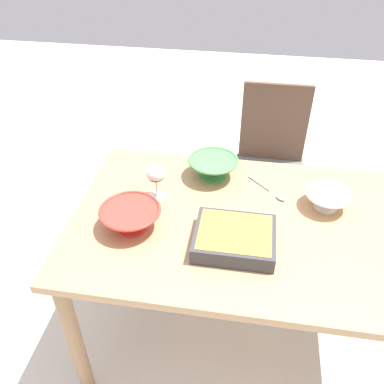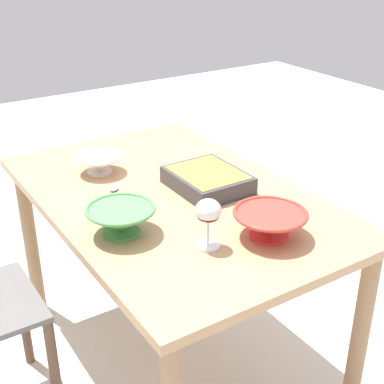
{
  "view_description": "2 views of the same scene",
  "coord_description": "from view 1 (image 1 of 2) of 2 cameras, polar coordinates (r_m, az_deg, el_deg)",
  "views": [
    {
      "loc": [
        -0.01,
        -1.18,
        1.78
      ],
      "look_at": [
        -0.22,
        0.11,
        0.77
      ],
      "focal_mm": 38.59,
      "sensor_mm": 36.0,
      "label": 1
    },
    {
      "loc": [
        -1.5,
        0.88,
        1.58
      ],
      "look_at": [
        -0.09,
        -0.02,
        0.78
      ],
      "focal_mm": 51.1,
      "sensor_mm": 36.0,
      "label": 2
    }
  ],
  "objects": [
    {
      "name": "ground_plane",
      "position": [
        2.14,
        5.68,
        -18.99
      ],
      "size": [
        8.0,
        8.0,
        0.0
      ],
      "primitive_type": "plane",
      "color": "beige"
    },
    {
      "name": "wine_glass",
      "position": [
        1.62,
        -5.02,
        2.31
      ],
      "size": [
        0.08,
        0.08,
        0.15
      ],
      "color": "white",
      "rests_on": "dining_table"
    },
    {
      "name": "serving_bowl",
      "position": [
        1.77,
        2.93,
        3.5
      ],
      "size": [
        0.21,
        0.21,
        0.09
      ],
      "color": "#4C994C",
      "rests_on": "dining_table"
    },
    {
      "name": "dining_table",
      "position": [
        1.64,
        7.05,
        -6.54
      ],
      "size": [
        1.32,
        0.85,
        0.74
      ],
      "color": "tan",
      "rests_on": "ground_plane"
    },
    {
      "name": "casserole_dish",
      "position": [
        1.46,
        5.89,
        -6.28
      ],
      "size": [
        0.28,
        0.23,
        0.06
      ],
      "color": "#38383D",
      "rests_on": "dining_table"
    },
    {
      "name": "serving_spoon",
      "position": [
        1.72,
        11.28,
        -0.13
      ],
      "size": [
        0.16,
        0.16,
        0.01
      ],
      "color": "silver",
      "rests_on": "dining_table"
    },
    {
      "name": "chair",
      "position": [
        2.35,
        10.72,
        3.91
      ],
      "size": [
        0.38,
        0.42,
        0.92
      ],
      "color": "#595959",
      "rests_on": "ground_plane"
    },
    {
      "name": "small_bowl",
      "position": [
        1.53,
        -8.48,
        -3.41
      ],
      "size": [
        0.23,
        0.23,
        0.09
      ],
      "color": "red",
      "rests_on": "dining_table"
    },
    {
      "name": "mixing_bowl",
      "position": [
        1.69,
        18.21,
        -0.88
      ],
      "size": [
        0.18,
        0.18,
        0.07
      ],
      "color": "white",
      "rests_on": "dining_table"
    }
  ]
}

